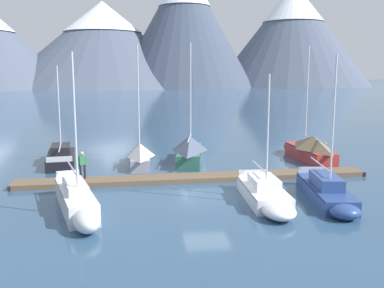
% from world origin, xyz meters
% --- Properties ---
extents(ground_plane, '(700.00, 700.00, 0.00)m').
position_xyz_m(ground_plane, '(0.00, 0.00, 0.00)').
color(ground_plane, '#2D4C6B').
extents(mountain_central_massif, '(93.93, 93.93, 38.77)m').
position_xyz_m(mountain_central_massif, '(-17.07, 185.57, 19.98)').
color(mountain_central_massif, '#4C566B').
rests_on(mountain_central_massif, ground).
extents(mountain_shoulder_ridge, '(62.67, 62.67, 55.14)m').
position_xyz_m(mountain_shoulder_ridge, '(19.47, 175.31, 28.39)').
color(mountain_shoulder_ridge, '#424C60').
rests_on(mountain_shoulder_ridge, ground).
extents(mountain_east_summit, '(75.73, 75.73, 49.02)m').
position_xyz_m(mountain_east_summit, '(73.96, 186.02, 25.33)').
color(mountain_east_summit, '#4C566B').
rests_on(mountain_east_summit, ground).
extents(dock, '(22.44, 2.42, 0.30)m').
position_xyz_m(dock, '(0.00, 4.00, 0.14)').
color(dock, brown).
rests_on(dock, ground).
extents(sailboat_nearest_berth, '(2.66, 7.42, 7.28)m').
position_xyz_m(sailboat_nearest_berth, '(-9.38, 10.66, 0.54)').
color(sailboat_nearest_berth, black).
rests_on(sailboat_nearest_berth, ground).
extents(sailboat_second_berth, '(3.11, 7.36, 7.71)m').
position_xyz_m(sailboat_second_berth, '(-6.67, -1.76, 0.63)').
color(sailboat_second_berth, silver).
rests_on(sailboat_second_berth, ground).
extents(sailboat_mid_dock_port, '(1.60, 5.84, 8.80)m').
position_xyz_m(sailboat_mid_dock_port, '(-3.49, 8.80, 0.84)').
color(sailboat_mid_dock_port, '#93939E').
rests_on(sailboat_mid_dock_port, ground).
extents(sailboat_mid_dock_starboard, '(2.99, 7.66, 8.98)m').
position_xyz_m(sailboat_mid_dock_starboard, '(0.35, 9.58, 1.00)').
color(sailboat_mid_dock_starboard, '#336B56').
rests_on(sailboat_mid_dock_starboard, ground).
extents(sailboat_far_berth, '(2.11, 6.63, 6.72)m').
position_xyz_m(sailboat_far_berth, '(2.88, -1.50, 0.51)').
color(sailboat_far_berth, white).
rests_on(sailboat_far_berth, ground).
extents(sailboat_outer_slip, '(2.62, 7.23, 7.69)m').
position_xyz_m(sailboat_outer_slip, '(6.25, -1.44, 0.53)').
color(sailboat_outer_slip, navy).
rests_on(sailboat_outer_slip, ground).
extents(sailboat_end_of_dock, '(2.11, 7.45, 8.83)m').
position_xyz_m(sailboat_end_of_dock, '(9.66, 9.23, 0.93)').
color(sailboat_end_of_dock, '#B2332D').
rests_on(sailboat_end_of_dock, ground).
extents(person_on_dock, '(0.55, 0.35, 1.69)m').
position_xyz_m(person_on_dock, '(-7.06, 4.15, 1.26)').
color(person_on_dock, '#232328').
rests_on(person_on_dock, dock).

